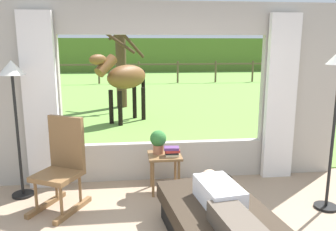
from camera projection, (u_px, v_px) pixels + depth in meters
name	position (u px, v px, depth m)	size (l,w,h in m)	color
back_wall_with_window	(164.00, 95.00, 4.89)	(5.20, 0.12, 2.55)	#ADA599
curtain_panel_left	(41.00, 103.00, 4.57)	(0.44, 0.10, 2.40)	silver
curtain_panel_right	(281.00, 98.00, 4.95)	(0.44, 0.10, 2.40)	silver
outdoor_pasture_lawn	(140.00, 87.00, 15.74)	(36.00, 21.68, 0.02)	olive
distant_hill_ridge	(135.00, 55.00, 25.06)	(36.00, 2.00, 2.40)	#56742C
recliner_sofa	(222.00, 230.00, 3.26)	(1.13, 1.81, 0.42)	black
reclining_person	(224.00, 204.00, 3.15)	(0.42, 1.44, 0.22)	silver
rocking_chair	(62.00, 164.00, 4.11)	(0.72, 0.82, 1.12)	brown
side_table	(165.00, 161.00, 4.58)	(0.44, 0.44, 0.52)	brown
potted_plant	(158.00, 140.00, 4.57)	(0.22, 0.22, 0.32)	#9E6042
book_stack	(172.00, 151.00, 4.49)	(0.21, 0.14, 0.12)	beige
floor_lamp_left	(13.00, 88.00, 4.22)	(0.32, 0.32, 1.78)	black
horse	(125.00, 78.00, 8.46)	(1.52, 1.53, 1.73)	brown
pasture_tree	(121.00, 55.00, 10.46)	(1.52, 1.32, 3.60)	#4C3823
pasture_fence_line	(139.00, 69.00, 17.23)	(16.10, 0.10, 1.10)	brown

